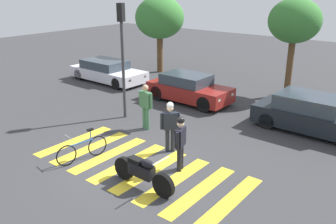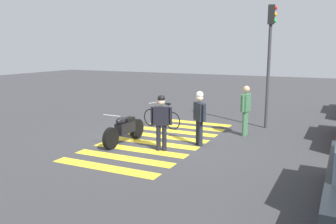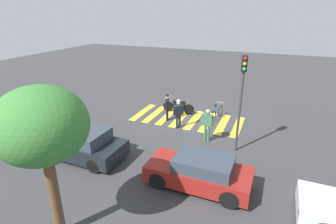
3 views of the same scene
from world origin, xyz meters
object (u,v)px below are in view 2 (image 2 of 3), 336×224
(leaning_bicycle, at_px, (162,118))
(pedestrian_bystander, at_px, (246,107))
(officer_on_foot, at_px, (161,119))
(officer_by_motorcycle, at_px, (200,115))
(traffic_light_pole, at_px, (270,48))
(police_motorcycle, at_px, (125,129))

(leaning_bicycle, xyz_separation_m, pedestrian_bystander, (-0.18, 3.25, 0.65))
(officer_on_foot, height_order, pedestrian_bystander, pedestrian_bystander)
(leaning_bicycle, xyz_separation_m, officer_by_motorcycle, (1.78, 2.25, 0.63))
(leaning_bicycle, relative_size, traffic_light_pole, 0.38)
(officer_by_motorcycle, distance_m, pedestrian_bystander, 2.20)
(police_motorcycle, xyz_separation_m, leaning_bicycle, (-2.60, 0.03, -0.09))
(pedestrian_bystander, distance_m, traffic_light_pole, 2.64)
(police_motorcycle, xyz_separation_m, pedestrian_bystander, (-2.78, 3.28, 0.56))
(police_motorcycle, bearing_deg, pedestrian_bystander, 130.35)
(traffic_light_pole, bearing_deg, officer_by_motorcycle, -22.25)
(leaning_bicycle, bearing_deg, police_motorcycle, -0.69)
(police_motorcycle, xyz_separation_m, officer_on_foot, (0.21, 1.46, 0.51))
(officer_by_motorcycle, relative_size, traffic_light_pole, 0.38)
(pedestrian_bystander, relative_size, traffic_light_pole, 0.38)
(traffic_light_pole, bearing_deg, police_motorcycle, -40.53)
(officer_on_foot, xyz_separation_m, officer_by_motorcycle, (-1.04, 0.83, 0.03))
(pedestrian_bystander, xyz_separation_m, traffic_light_pole, (-1.58, 0.45, 2.06))
(pedestrian_bystander, height_order, traffic_light_pole, traffic_light_pole)
(leaning_bicycle, xyz_separation_m, officer_on_foot, (2.81, 1.42, 0.60))
(leaning_bicycle, distance_m, officer_on_foot, 3.21)
(police_motorcycle, height_order, traffic_light_pole, traffic_light_pole)
(officer_on_foot, distance_m, officer_by_motorcycle, 1.33)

